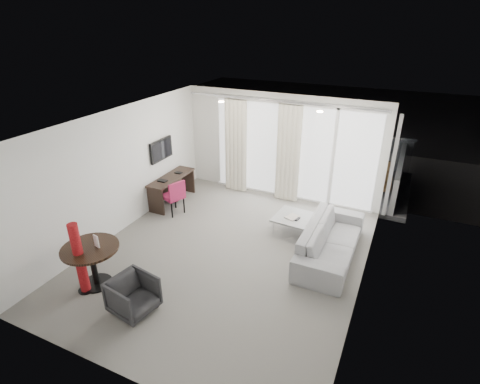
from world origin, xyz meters
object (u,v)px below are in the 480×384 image
at_px(desk_chair, 173,197).
at_px(rattan_chair_a, 337,172).
at_px(coffee_table, 294,224).
at_px(rattan_chair_b, 378,179).
at_px(desk, 172,189).
at_px(sofa, 331,241).
at_px(tub_armchair, 133,295).
at_px(round_table, 94,266).
at_px(red_lamp, 79,259).

bearing_deg(desk_chair, rattan_chair_a, 65.61).
distance_m(coffee_table, rattan_chair_b, 3.04).
relative_size(desk, sofa, 0.62).
bearing_deg(coffee_table, tub_armchair, -114.66).
bearing_deg(desk_chair, tub_armchair, -46.25).
bearing_deg(sofa, rattan_chair_a, 9.87).
bearing_deg(tub_armchair, coffee_table, -14.78).
height_order(round_table, coffee_table, round_table).
height_order(round_table, tub_armchair, round_table).
xyz_separation_m(desk, round_table, (0.59, -3.21, 0.04)).
bearing_deg(desk, red_lamp, -80.90).
relative_size(rattan_chair_a, rattan_chair_b, 1.02).
relative_size(desk_chair, round_table, 0.89).
height_order(desk_chair, rattan_chair_b, desk_chair).
distance_m(desk_chair, sofa, 3.73).
xyz_separation_m(red_lamp, sofa, (3.52, 2.76, -0.31)).
distance_m(desk, desk_chair, 0.58).
bearing_deg(coffee_table, rattan_chair_b, 62.76).
xyz_separation_m(sofa, rattan_chair_a, (-0.58, 3.34, 0.08)).
distance_m(red_lamp, coffee_table, 4.27).
bearing_deg(rattan_chair_b, coffee_table, -131.22).
bearing_deg(round_table, desk, 100.39).
bearing_deg(tub_armchair, rattan_chair_b, -15.94).
relative_size(desk_chair, sofa, 0.36).
xyz_separation_m(desk, tub_armchair, (1.62, -3.45, -0.04)).
bearing_deg(rattan_chair_a, rattan_chair_b, 12.89).
bearing_deg(rattan_chair_b, desk, -164.11).
bearing_deg(coffee_table, round_table, -129.38).
height_order(desk_chair, tub_armchair, desk_chair).
bearing_deg(desk_chair, coffee_table, 28.39).
relative_size(coffee_table, sofa, 0.34).
relative_size(round_table, coffee_table, 1.19).
bearing_deg(coffee_table, red_lamp, -128.03).
distance_m(red_lamp, sofa, 4.48).
distance_m(desk, coffee_table, 3.17).
relative_size(coffee_table, rattan_chair_a, 0.94).
relative_size(round_table, rattan_chair_b, 1.14).
bearing_deg(desk_chair, rattan_chair_b, 56.82).
height_order(tub_armchair, sofa, sofa).
relative_size(tub_armchair, rattan_chair_b, 0.79).
relative_size(tub_armchair, rattan_chair_a, 0.77).
height_order(sofa, rattan_chair_a, rattan_chair_a).
xyz_separation_m(desk, rattan_chair_b, (4.55, 2.61, 0.08)).
bearing_deg(red_lamp, sofa, 38.14).
bearing_deg(sofa, coffee_table, 57.52).
bearing_deg(round_table, coffee_table, 50.62).
bearing_deg(rattan_chair_b, sofa, -112.33).
bearing_deg(rattan_chair_a, desk, -125.97).
xyz_separation_m(sofa, rattan_chair_b, (0.48, 3.27, 0.07)).
height_order(sofa, rattan_chair_b, rattan_chair_b).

